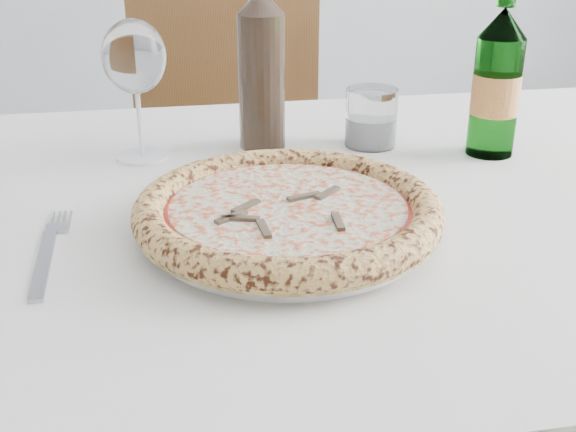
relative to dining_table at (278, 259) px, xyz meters
name	(u,v)px	position (x,y,z in m)	size (l,w,h in m)	color
dining_table	(278,259)	(0.00, 0.00, 0.00)	(1.56, 0.98, 0.76)	brown
chair_far	(227,153)	(-0.03, 0.83, -0.14)	(0.48, 0.48, 0.93)	brown
plate	(288,225)	(0.00, -0.10, 0.09)	(0.30, 0.30, 0.02)	white
pizza	(288,211)	(0.00, -0.10, 0.11)	(0.34, 0.34, 0.03)	tan
fork	(48,252)	(-0.25, -0.12, 0.09)	(0.03, 0.22, 0.00)	#91969F
wine_glass	(134,60)	(-0.17, 0.17, 0.22)	(0.09, 0.09, 0.19)	white
tumbler	(371,121)	(0.16, 0.19, 0.12)	(0.08, 0.08, 0.08)	silver
beer_bottle	(497,83)	(0.32, 0.13, 0.19)	(0.07, 0.07, 0.26)	#367F37
wine_bottle	(261,68)	(0.00, 0.20, 0.20)	(0.07, 0.07, 0.27)	black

